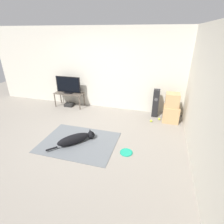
{
  "coord_description": "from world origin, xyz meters",
  "views": [
    {
      "loc": [
        1.82,
        -3.24,
        2.38
      ],
      "look_at": [
        0.68,
        0.78,
        0.45
      ],
      "focal_mm": 28.0,
      "sensor_mm": 36.0,
      "label": 1
    }
  ],
  "objects_px": {
    "tennis_ball_near_speaker": "(151,121)",
    "game_console": "(69,105)",
    "frisbee": "(126,152)",
    "cardboard_box_upper": "(172,100)",
    "tv_stand": "(69,95)",
    "tv": "(68,85)",
    "dog": "(76,139)",
    "floor_speaker": "(156,103)",
    "tennis_ball_by_boxes": "(159,119)",
    "cardboard_box_lower": "(171,114)"
  },
  "relations": [
    {
      "from": "tv_stand",
      "to": "tv",
      "type": "xyz_separation_m",
      "value": [
        0.0,
        0.0,
        0.34
      ]
    },
    {
      "from": "tennis_ball_near_speaker",
      "to": "floor_speaker",
      "type": "bearing_deg",
      "value": 81.21
    },
    {
      "from": "dog",
      "to": "tv",
      "type": "bearing_deg",
      "value": 121.63
    },
    {
      "from": "tv_stand",
      "to": "game_console",
      "type": "relative_size",
      "value": 3.39
    },
    {
      "from": "cardboard_box_upper",
      "to": "floor_speaker",
      "type": "distance_m",
      "value": 0.54
    },
    {
      "from": "cardboard_box_upper",
      "to": "floor_speaker",
      "type": "relative_size",
      "value": 0.45
    },
    {
      "from": "cardboard_box_lower",
      "to": "floor_speaker",
      "type": "bearing_deg",
      "value": 154.9
    },
    {
      "from": "tv",
      "to": "tennis_ball_by_boxes",
      "type": "xyz_separation_m",
      "value": [
        3.04,
        -0.24,
        -0.72
      ]
    },
    {
      "from": "floor_speaker",
      "to": "game_console",
      "type": "bearing_deg",
      "value": 179.92
    },
    {
      "from": "tv",
      "to": "tennis_ball_by_boxes",
      "type": "relative_size",
      "value": 13.0
    },
    {
      "from": "floor_speaker",
      "to": "tennis_ball_by_boxes",
      "type": "xyz_separation_m",
      "value": [
        0.16,
        -0.24,
        -0.39
      ]
    },
    {
      "from": "tv",
      "to": "tv_stand",
      "type": "bearing_deg",
      "value": -90.0
    },
    {
      "from": "tennis_ball_near_speaker",
      "to": "game_console",
      "type": "xyz_separation_m",
      "value": [
        -2.86,
        0.43,
        0.02
      ]
    },
    {
      "from": "floor_speaker",
      "to": "tv_stand",
      "type": "xyz_separation_m",
      "value": [
        -2.89,
        0.0,
        -0.01
      ]
    },
    {
      "from": "tv",
      "to": "game_console",
      "type": "bearing_deg",
      "value": -174.92
    },
    {
      "from": "cardboard_box_upper",
      "to": "tv_stand",
      "type": "height_order",
      "value": "cardboard_box_upper"
    },
    {
      "from": "frisbee",
      "to": "tv",
      "type": "distance_m",
      "value": 3.24
    },
    {
      "from": "tv",
      "to": "frisbee",
      "type": "bearing_deg",
      "value": -39.91
    },
    {
      "from": "dog",
      "to": "frisbee",
      "type": "distance_m",
      "value": 1.19
    },
    {
      "from": "cardboard_box_upper",
      "to": "floor_speaker",
      "type": "xyz_separation_m",
      "value": [
        -0.44,
        0.22,
        -0.22
      ]
    },
    {
      "from": "tv_stand",
      "to": "game_console",
      "type": "bearing_deg",
      "value": -179.44
    },
    {
      "from": "tv",
      "to": "game_console",
      "type": "relative_size",
      "value": 2.97
    },
    {
      "from": "frisbee",
      "to": "cardboard_box_lower",
      "type": "distance_m",
      "value": 2.04
    },
    {
      "from": "tennis_ball_near_speaker",
      "to": "dog",
      "type": "bearing_deg",
      "value": -135.59
    },
    {
      "from": "frisbee",
      "to": "tv_stand",
      "type": "distance_m",
      "value": 3.18
    },
    {
      "from": "cardboard_box_upper",
      "to": "tennis_ball_by_boxes",
      "type": "xyz_separation_m",
      "value": [
        -0.29,
        -0.02,
        -0.62
      ]
    },
    {
      "from": "dog",
      "to": "tennis_ball_near_speaker",
      "type": "height_order",
      "value": "dog"
    },
    {
      "from": "tennis_ball_by_boxes",
      "to": "tv_stand",
      "type": "bearing_deg",
      "value": 175.49
    },
    {
      "from": "tennis_ball_near_speaker",
      "to": "game_console",
      "type": "relative_size",
      "value": 0.23
    },
    {
      "from": "game_console",
      "to": "cardboard_box_upper",
      "type": "bearing_deg",
      "value": -3.75
    },
    {
      "from": "dog",
      "to": "cardboard_box_lower",
      "type": "height_order",
      "value": "cardboard_box_lower"
    },
    {
      "from": "tv",
      "to": "tennis_ball_near_speaker",
      "type": "xyz_separation_m",
      "value": [
        2.82,
        -0.44,
        -0.72
      ]
    },
    {
      "from": "frisbee",
      "to": "tennis_ball_by_boxes",
      "type": "relative_size",
      "value": 4.14
    },
    {
      "from": "tv_stand",
      "to": "tennis_ball_by_boxes",
      "type": "xyz_separation_m",
      "value": [
        3.04,
        -0.24,
        -0.39
      ]
    },
    {
      "from": "tv_stand",
      "to": "tv",
      "type": "distance_m",
      "value": 0.34
    },
    {
      "from": "frisbee",
      "to": "floor_speaker",
      "type": "relative_size",
      "value": 0.32
    },
    {
      "from": "dog",
      "to": "tennis_ball_near_speaker",
      "type": "xyz_separation_m",
      "value": [
        1.59,
        1.56,
        -0.09
      ]
    },
    {
      "from": "floor_speaker",
      "to": "tv",
      "type": "bearing_deg",
      "value": 179.86
    },
    {
      "from": "cardboard_box_upper",
      "to": "tennis_ball_near_speaker",
      "type": "height_order",
      "value": "cardboard_box_upper"
    },
    {
      "from": "dog",
      "to": "cardboard_box_upper",
      "type": "xyz_separation_m",
      "value": [
        2.1,
        1.77,
        0.52
      ]
    },
    {
      "from": "floor_speaker",
      "to": "tv",
      "type": "height_order",
      "value": "tv"
    },
    {
      "from": "cardboard_box_upper",
      "to": "tennis_ball_near_speaker",
      "type": "bearing_deg",
      "value": -157.28
    },
    {
      "from": "dog",
      "to": "floor_speaker",
      "type": "distance_m",
      "value": 2.61
    },
    {
      "from": "tennis_ball_near_speaker",
      "to": "game_console",
      "type": "distance_m",
      "value": 2.89
    },
    {
      "from": "cardboard_box_upper",
      "to": "tv",
      "type": "relative_size",
      "value": 0.45
    },
    {
      "from": "game_console",
      "to": "frisbee",
      "type": "bearing_deg",
      "value": -39.47
    },
    {
      "from": "cardboard_box_lower",
      "to": "cardboard_box_upper",
      "type": "xyz_separation_m",
      "value": [
        -0.01,
        -0.0,
        0.42
      ]
    },
    {
      "from": "tennis_ball_by_boxes",
      "to": "dog",
      "type": "bearing_deg",
      "value": -135.97
    },
    {
      "from": "game_console",
      "to": "cardboard_box_lower",
      "type": "bearing_deg",
      "value": -3.69
    },
    {
      "from": "frisbee",
      "to": "tv_stand",
      "type": "relative_size",
      "value": 0.28
    }
  ]
}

